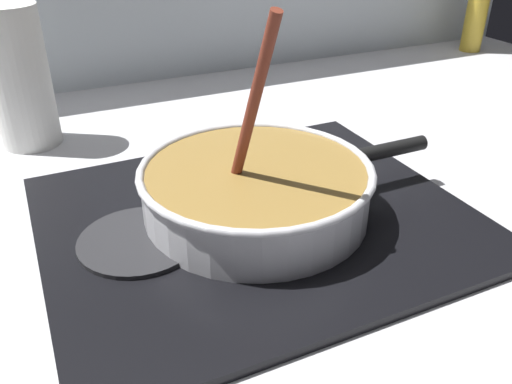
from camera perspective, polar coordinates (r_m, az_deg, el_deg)
The scene contains 7 objects.
ground at distance 0.63m, azimuth -3.46°, elevation -11.47°, with size 2.40×1.60×0.04m, color #B7B7BC.
hob_plate at distance 0.72m, azimuth -0.00°, elevation -2.73°, with size 0.56×0.48×0.01m, color black.
burner_ring at distance 0.72m, azimuth -0.00°, elevation -2.06°, with size 0.19×0.19×0.01m, color #592D0C.
spare_burner at distance 0.68m, azimuth -12.48°, elevation -5.09°, with size 0.15×0.15×0.01m, color #262628.
cooking_pan at distance 0.70m, azimuth 0.07°, elevation 0.38°, with size 0.43×0.31×0.28m.
sauce_bottle at distance 1.66m, azimuth 22.79°, elevation 18.01°, with size 0.06×0.06×0.28m.
paper_towel_roll at distance 1.00m, azimuth -24.13°, elevation 11.14°, with size 0.10×0.10×0.24m, color white.
Camera 1 is at (-0.17, -0.45, 0.39)m, focal length 37.16 mm.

